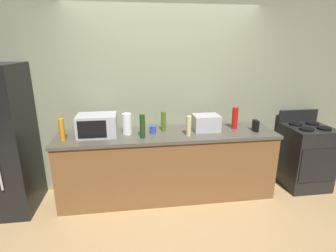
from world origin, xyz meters
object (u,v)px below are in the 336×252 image
at_px(bottle_hot_sauce, 235,118).
at_px(mug_blue, 153,130).
at_px(microwave, 97,125).
at_px(bottle_olive_oil, 163,121).
at_px(paper_towel_roll, 127,124).
at_px(cordless_phone, 256,126).
at_px(bottle_wine, 142,126).
at_px(bottle_vinegar, 189,126).
at_px(stove_range, 305,156).
at_px(toaster_oven, 206,123).
at_px(bottle_dish_soap, 62,130).

xyz_separation_m(bottle_hot_sauce, mug_blue, (-1.12, -0.05, -0.10)).
distance_m(microwave, bottle_olive_oil, 0.85).
xyz_separation_m(paper_towel_roll, mug_blue, (0.33, -0.01, -0.09)).
xyz_separation_m(bottle_olive_oil, mug_blue, (-0.15, -0.09, -0.08)).
bearing_deg(cordless_phone, bottle_wine, -177.36).
bearing_deg(bottle_vinegar, stove_range, 3.90).
height_order(stove_range, cordless_phone, stove_range).
relative_size(stove_range, cordless_phone, 7.20).
bearing_deg(stove_range, cordless_phone, -175.32).
height_order(toaster_oven, mug_blue, toaster_oven).
distance_m(microwave, toaster_oven, 1.41).
height_order(bottle_vinegar, mug_blue, bottle_vinegar).
bearing_deg(cordless_phone, toaster_oven, 169.13).
relative_size(toaster_oven, mug_blue, 3.47).
bearing_deg(bottle_olive_oil, bottle_wine, -139.21).
xyz_separation_m(toaster_oven, bottle_wine, (-0.85, -0.18, 0.04)).
xyz_separation_m(microwave, paper_towel_roll, (0.37, 0.00, 0.00)).
relative_size(stove_range, bottle_wine, 3.65).
relative_size(stove_range, paper_towel_roll, 4.00).
xyz_separation_m(microwave, cordless_phone, (2.05, -0.12, -0.06)).
bearing_deg(bottle_hot_sauce, toaster_oven, -176.36).
relative_size(stove_range, bottle_dish_soap, 3.99).
bearing_deg(microwave, bottle_dish_soap, -160.83).
bearing_deg(bottle_vinegar, bottle_wine, -179.77).
distance_m(bottle_dish_soap, bottle_olive_oil, 1.26).
distance_m(microwave, bottle_hot_sauce, 1.82).
bearing_deg(bottle_wine, cordless_phone, 2.04).
bearing_deg(bottle_wine, toaster_oven, 12.06).
xyz_separation_m(toaster_oven, bottle_dish_soap, (-1.80, -0.15, 0.03)).
height_order(bottle_wine, bottle_vinegar, bottle_wine).
distance_m(bottle_dish_soap, bottle_vinegar, 1.53).
relative_size(microwave, paper_towel_roll, 1.78).
xyz_separation_m(stove_range, bottle_hot_sauce, (-1.07, 0.09, 0.59)).
height_order(paper_towel_roll, bottle_vinegar, paper_towel_roll).
relative_size(paper_towel_roll, bottle_wine, 0.91).
bearing_deg(microwave, cordless_phone, -3.27).
relative_size(stove_range, toaster_oven, 3.18).
xyz_separation_m(bottle_hot_sauce, bottle_dish_soap, (-2.21, -0.17, -0.01)).
height_order(paper_towel_roll, bottle_dish_soap, same).
relative_size(cordless_phone, mug_blue, 1.53).
height_order(microwave, cordless_phone, microwave).
height_order(microwave, bottle_hot_sauce, bottle_hot_sauce).
bearing_deg(toaster_oven, bottle_vinegar, -146.92).
relative_size(microwave, cordless_phone, 3.20).
distance_m(bottle_vinegar, mug_blue, 0.47).
relative_size(bottle_dish_soap, mug_blue, 2.76).
bearing_deg(bottle_vinegar, mug_blue, 160.45).
relative_size(cordless_phone, bottle_dish_soap, 0.55).
distance_m(toaster_oven, bottle_dish_soap, 1.81).
bearing_deg(bottle_olive_oil, paper_towel_roll, -170.81).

